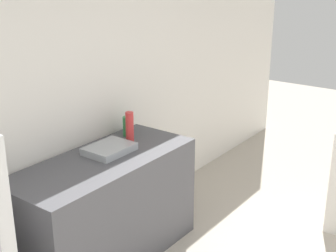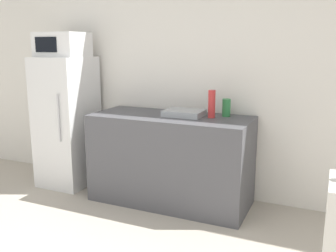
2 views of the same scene
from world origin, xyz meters
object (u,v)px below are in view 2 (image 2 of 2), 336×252
refrigerator (67,122)px  bottle_short (226,108)px  bottle_tall (212,104)px  microwave (62,45)px

refrigerator → bottle_short: size_ratio=8.43×
bottle_tall → bottle_short: (0.11, 0.13, -0.05)m
refrigerator → bottle_tall: 1.77m
refrigerator → microwave: (-0.00, -0.00, 0.88)m
refrigerator → bottle_short: refrigerator is taller
microwave → bottle_short: (1.85, 0.19, -0.62)m
bottle_tall → bottle_short: size_ratio=1.54×
refrigerator → microwave: bearing=-108.4°
refrigerator → bottle_short: (1.85, 0.19, 0.26)m
microwave → bottle_tall: bearing=1.9°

